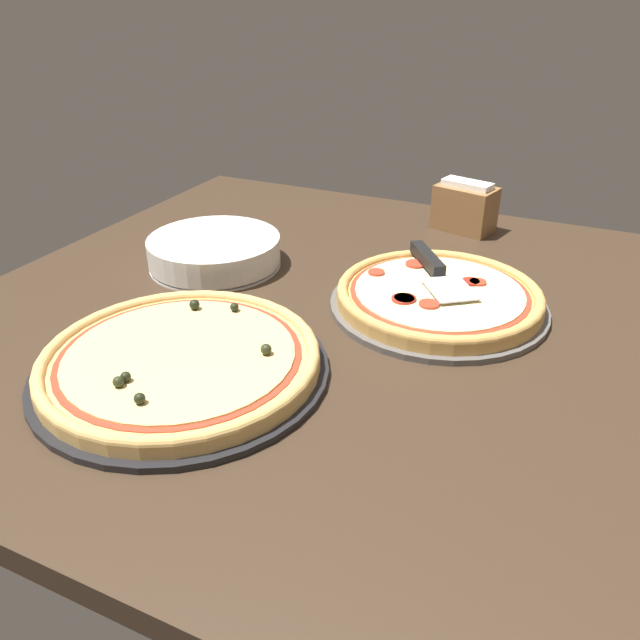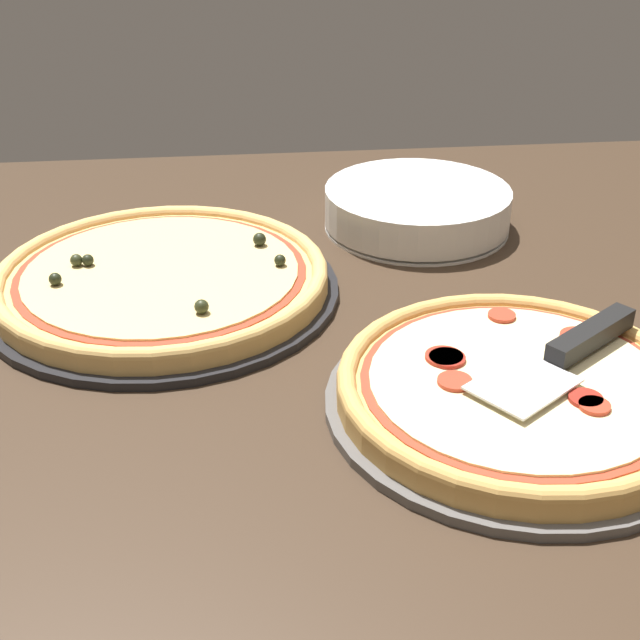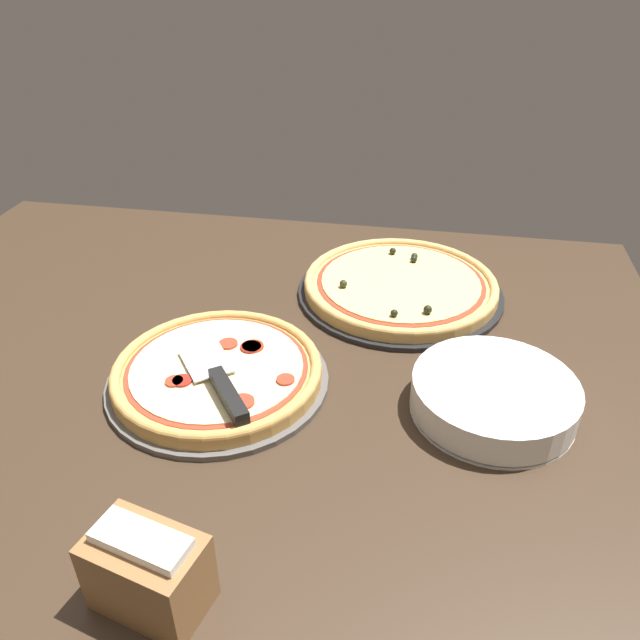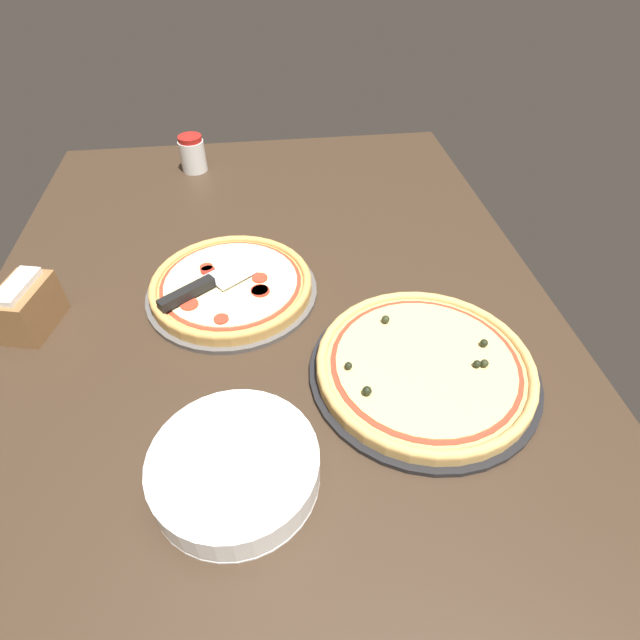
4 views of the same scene
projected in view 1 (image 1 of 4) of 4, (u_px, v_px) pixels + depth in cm
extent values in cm
cube|color=#38281C|center=(424.00, 337.00, 99.06)|extent=(153.29, 118.11, 3.60)
cylinder|color=#565451|center=(435.00, 305.00, 103.90)|extent=(35.90, 35.90, 1.00)
cylinder|color=tan|center=(436.00, 297.00, 103.18)|extent=(33.74, 33.74, 1.97)
torus|color=tan|center=(436.00, 291.00, 102.71)|extent=(33.74, 33.74, 1.81)
cylinder|color=#A33823|center=(436.00, 291.00, 102.67)|extent=(29.33, 29.33, 0.15)
cylinder|color=beige|center=(437.00, 290.00, 102.61)|extent=(27.67, 27.67, 0.40)
cylinder|color=maroon|center=(471.00, 282.00, 104.62)|extent=(3.06, 3.06, 0.40)
cylinder|color=maroon|center=(405.00, 299.00, 99.10)|extent=(3.53, 3.53, 0.40)
cylinder|color=#B73823|center=(376.00, 272.00, 107.96)|extent=(2.88, 2.88, 0.40)
cylinder|color=#B73823|center=(478.00, 282.00, 104.48)|extent=(2.81, 2.81, 0.40)
cylinder|color=#AD2D1E|center=(403.00, 299.00, 99.02)|extent=(3.67, 3.67, 0.40)
cylinder|color=#B73823|center=(415.00, 264.00, 111.09)|extent=(3.58, 3.58, 0.40)
cylinder|color=#B73823|center=(431.00, 304.00, 97.34)|extent=(3.24, 3.24, 0.40)
cylinder|color=black|center=(182.00, 370.00, 86.71)|extent=(40.99, 40.99, 1.00)
cylinder|color=#DBAD60|center=(181.00, 361.00, 86.03)|extent=(38.53, 38.53, 1.82)
torus|color=#DBAD60|center=(180.00, 356.00, 85.59)|extent=(38.53, 38.53, 1.83)
cylinder|color=#A33823|center=(180.00, 355.00, 85.55)|extent=(33.49, 33.49, 0.15)
cylinder|color=#E5C67A|center=(180.00, 354.00, 85.49)|extent=(31.60, 31.60, 0.40)
sphere|color=black|center=(126.00, 377.00, 79.12)|extent=(1.37, 1.37, 1.37)
sphere|color=black|center=(140.00, 398.00, 74.98)|extent=(1.43, 1.43, 1.43)
sphere|color=#282D19|center=(266.00, 349.00, 84.80)|extent=(1.54, 1.54, 1.54)
sphere|color=black|center=(194.00, 305.00, 96.32)|extent=(1.61, 1.61, 1.61)
sphere|color=black|center=(234.00, 307.00, 95.86)|extent=(1.36, 1.36, 1.36)
sphere|color=#282D19|center=(118.00, 382.00, 78.08)|extent=(1.43, 1.43, 1.43)
cube|color=silver|center=(450.00, 289.00, 101.25)|extent=(10.97, 11.48, 0.24)
cube|color=black|center=(427.00, 258.00, 110.04)|extent=(9.04, 11.16, 2.00)
cylinder|color=white|center=(216.00, 263.00, 119.29)|extent=(24.93, 24.93, 0.70)
cylinder|color=white|center=(215.00, 260.00, 118.96)|extent=(24.93, 24.93, 0.70)
cylinder|color=white|center=(215.00, 257.00, 118.62)|extent=(24.93, 24.93, 0.70)
cylinder|color=white|center=(215.00, 253.00, 118.28)|extent=(24.93, 24.93, 0.70)
cylinder|color=white|center=(214.00, 250.00, 117.94)|extent=(24.93, 24.93, 0.70)
cylinder|color=white|center=(214.00, 246.00, 117.60)|extent=(24.93, 24.93, 0.70)
cylinder|color=white|center=(214.00, 243.00, 117.27)|extent=(24.93, 24.93, 0.70)
cylinder|color=white|center=(214.00, 239.00, 116.93)|extent=(24.93, 24.93, 0.70)
cube|color=olive|center=(465.00, 208.00, 134.07)|extent=(13.80, 10.45, 9.55)
cube|color=white|center=(468.00, 184.00, 131.48)|extent=(11.16, 6.65, 1.20)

